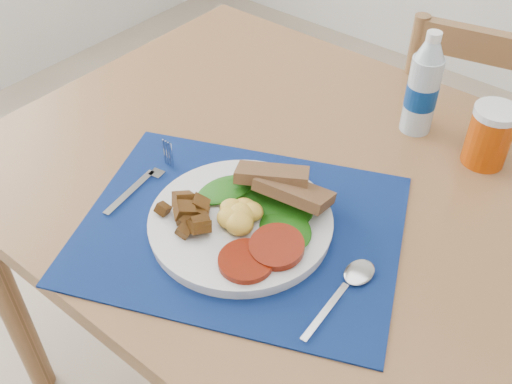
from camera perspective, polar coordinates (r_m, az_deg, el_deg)
table at (r=1.11m, az=8.96°, el=-4.13°), size 1.40×0.90×0.75m
chair_far at (r=1.61m, az=20.20°, el=4.84°), size 0.47×0.46×1.08m
placemat at (r=0.99m, az=-1.46°, el=-3.45°), size 0.63×0.58×0.00m
breakfast_plate at (r=0.97m, az=-1.91°, el=-2.50°), size 0.30×0.30×0.07m
fork at (r=1.09m, az=-10.32°, el=1.12°), size 0.03×0.19×0.00m
spoon at (r=0.91m, az=8.85°, el=-8.73°), size 0.04×0.18×0.01m
water_bottle at (r=1.20m, az=15.60°, el=9.45°), size 0.06×0.06×0.21m
juice_glass at (r=1.17m, az=21.32°, el=4.87°), size 0.08×0.08×0.11m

